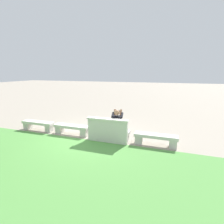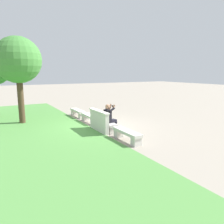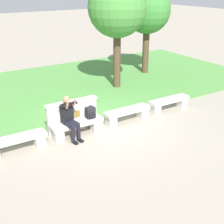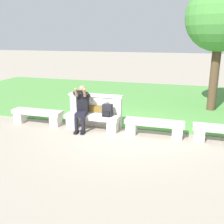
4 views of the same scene
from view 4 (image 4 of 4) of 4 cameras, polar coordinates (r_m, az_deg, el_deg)
The scene contains 9 objects.
ground_plane at distance 7.74m, azimuth 2.17°, elevation -4.42°, with size 80.00×80.00×0.00m, color gray.
grass_strip at distance 11.85m, azimuth 7.46°, elevation 2.83°, with size 19.26×8.00×0.03m, color #518E42.
bench_main at distance 8.73m, azimuth -15.93°, elevation -0.63°, with size 1.66×0.40×0.45m.
bench_near at distance 7.91m, azimuth -4.38°, elevation -1.76°, with size 1.66×0.40×0.45m.
bench_mid at distance 7.48m, azimuth 9.16°, elevation -3.00°, with size 1.66×0.40×0.45m.
backrest_wall_with_plaque at distance 8.15m, azimuth -3.57°, elevation 0.45°, with size 1.70×0.24×1.01m.
person_photographer at distance 7.82m, azimuth -6.59°, elevation 1.36°, with size 0.51×0.76×1.32m.
backpack at distance 7.67m, azimuth -1.03°, elevation 0.33°, with size 0.28×0.24×0.43m.
tree_left_background at distance 10.35m, azimuth 22.57°, elevation 18.50°, with size 2.43×2.43×4.60m.
Camera 4 is at (1.78, -7.02, 2.71)m, focal length 42.00 mm.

